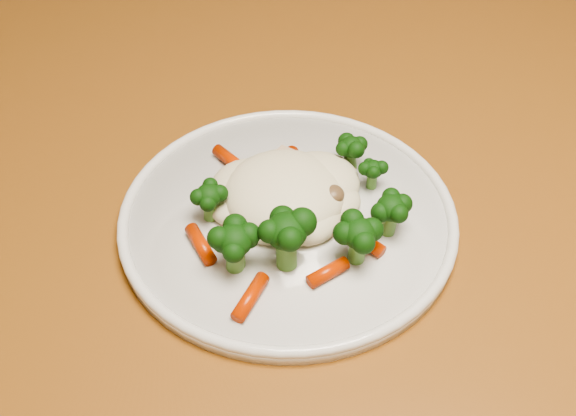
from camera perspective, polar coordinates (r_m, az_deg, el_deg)
The scene contains 3 objects.
dining_table at distance 0.80m, azimuth 7.77°, elevation -1.72°, with size 1.21×0.87×0.75m.
plate at distance 0.65m, azimuth -0.00°, elevation -0.89°, with size 0.30×0.30×0.01m, color silver.
meal at distance 0.62m, azimuth 0.12°, elevation 0.42°, with size 0.19×0.21×0.05m.
Camera 1 is at (-0.55, -0.79, 1.22)m, focal length 45.00 mm.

